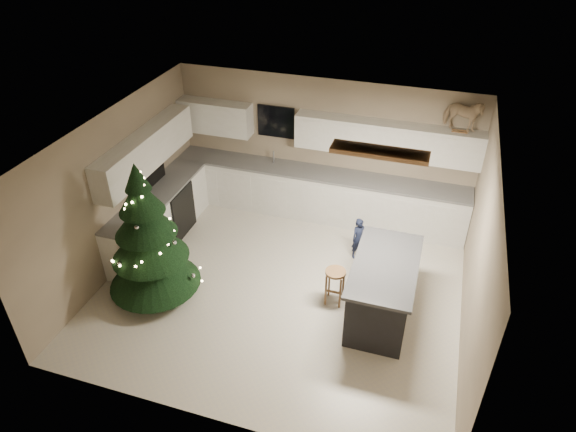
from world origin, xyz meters
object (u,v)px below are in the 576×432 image
Objects in this scene: toddler at (359,239)px; christmas_tree at (149,244)px; island at (382,289)px; rocking_horse at (463,115)px; bar_stool at (335,279)px.

christmas_tree is at bearing 171.86° from toddler.
rocking_horse reaches higher than island.
christmas_tree reaches higher than toddler.
rocking_horse is at bearing 58.89° from bar_stool.
toddler is (2.83, 1.84, -0.56)m from christmas_tree.
toddler reaches higher than bar_stool.
bar_stool is 0.79× the size of toddler.
bar_stool is at bearing 13.37° from christmas_tree.
rocking_horse is (1.30, 1.17, 1.91)m from toddler.
christmas_tree is at bearing -166.63° from bar_stool.
christmas_tree reaches higher than bar_stool.
island is at bearing -4.76° from bar_stool.
toddler is 2.59m from rocking_horse.
rocking_horse is at bearing 36.16° from christmas_tree.
bar_stool is 0.26× the size of christmas_tree.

